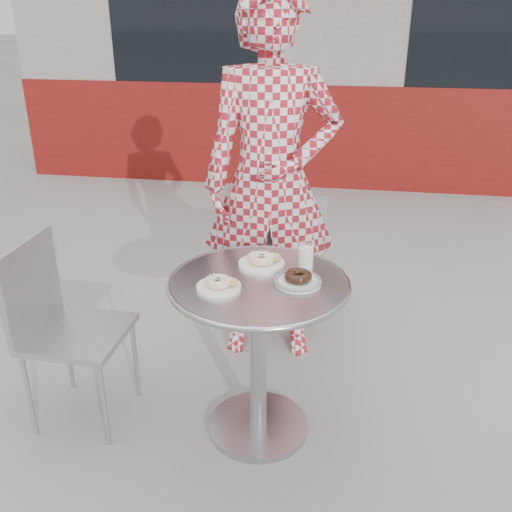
% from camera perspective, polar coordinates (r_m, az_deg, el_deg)
% --- Properties ---
extents(ground, '(60.00, 60.00, 0.00)m').
position_cam_1_polar(ground, '(2.65, 0.02, -16.35)').
color(ground, '#9E9C96').
rests_on(ground, ground).
extents(storefront, '(6.02, 4.55, 3.00)m').
position_cam_1_polar(storefront, '(7.56, 7.34, 22.15)').
color(storefront, gray).
rests_on(storefront, ground).
extents(bistro_table, '(0.72, 0.72, 0.73)m').
position_cam_1_polar(bistro_table, '(2.31, 0.26, -6.44)').
color(bistro_table, silver).
rests_on(bistro_table, ground).
extents(chair_far, '(0.49, 0.49, 0.79)m').
position_cam_1_polar(chair_far, '(3.33, 2.64, -2.31)').
color(chair_far, '#A5A8AD').
rests_on(chair_far, ground).
extents(chair_left, '(0.41, 0.41, 0.83)m').
position_cam_1_polar(chair_left, '(2.67, -17.14, -10.47)').
color(chair_left, '#A5A8AD').
rests_on(chair_left, ground).
extents(seated_person, '(0.72, 0.53, 1.83)m').
position_cam_1_polar(seated_person, '(2.80, 1.56, 7.33)').
color(seated_person, maroon).
rests_on(seated_person, ground).
extents(plate_far, '(0.19, 0.19, 0.05)m').
position_cam_1_polar(plate_far, '(2.34, 0.64, -0.48)').
color(plate_far, white).
rests_on(plate_far, bistro_table).
extents(plate_near, '(0.17, 0.17, 0.05)m').
position_cam_1_polar(plate_near, '(2.16, -3.67, -2.80)').
color(plate_near, white).
rests_on(plate_near, bistro_table).
extents(plate_checker, '(0.19, 0.19, 0.05)m').
position_cam_1_polar(plate_checker, '(2.20, 4.22, -2.36)').
color(plate_checker, white).
rests_on(plate_checker, bistro_table).
extents(milk_cup, '(0.07, 0.07, 0.10)m').
position_cam_1_polar(milk_cup, '(2.32, 4.99, -0.04)').
color(milk_cup, white).
rests_on(milk_cup, bistro_table).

